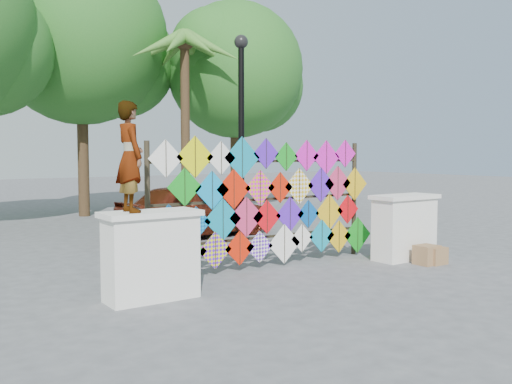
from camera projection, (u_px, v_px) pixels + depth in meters
ground at (291, 274)px, 9.89m from camera, size 80.00×80.00×0.00m
parapet_left at (151, 255)px, 8.14m from camera, size 1.40×0.65×1.28m
parapet_right at (404, 227)px, 11.22m from camera, size 1.40×0.65×1.28m
kite_rack at (270, 202)px, 10.45m from camera, size 4.95×0.24×2.39m
tree_mid at (84, 40)px, 18.57m from camera, size 6.30×5.60×8.61m
tree_east at (237, 71)px, 20.25m from camera, size 5.40×4.80×7.42m
palm_tree at (185, 59)px, 17.35m from camera, size 3.62×3.62×5.83m
vendor_woman at (130, 157)px, 7.87m from camera, size 0.39×0.57×1.54m
sedan at (196, 210)px, 14.20m from camera, size 4.20×2.11×1.37m
lamppost at (241, 124)px, 11.51m from camera, size 0.28×0.28×4.46m
cardboard_box_near at (427, 255)px, 10.73m from camera, size 0.41×0.36×0.36m
cardboard_box_far at (434, 255)px, 10.78m from camera, size 0.38×0.35×0.32m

